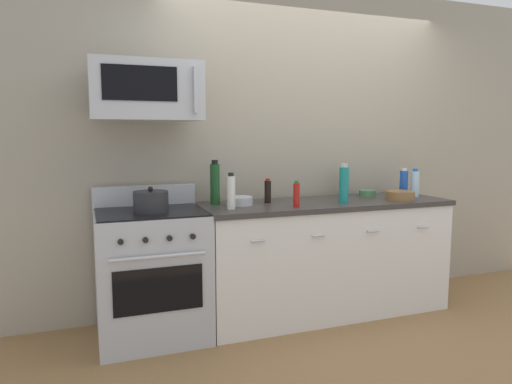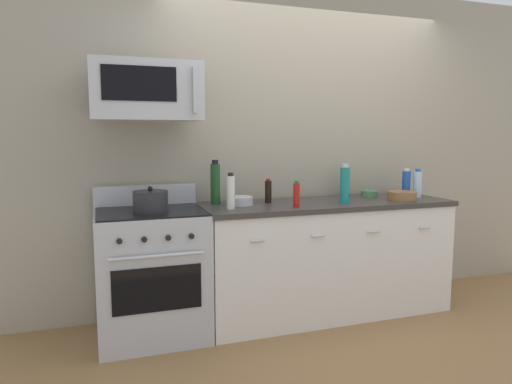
{
  "view_description": "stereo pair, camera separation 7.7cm",
  "coord_description": "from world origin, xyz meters",
  "px_view_note": "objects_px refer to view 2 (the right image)",
  "views": [
    {
      "loc": [
        -1.8,
        -3.28,
        1.45
      ],
      "look_at": [
        -0.62,
        -0.05,
        1.03
      ],
      "focal_mm": 32.66,
      "sensor_mm": 36.0,
      "label": 1
    },
    {
      "loc": [
        -1.73,
        -3.3,
        1.45
      ],
      "look_at": [
        -0.62,
        -0.05,
        1.03
      ],
      "focal_mm": 32.66,
      "sensor_mm": 36.0,
      "label": 2
    }
  ],
  "objects_px": {
    "bottle_soda_blue": "(406,183)",
    "bottle_vinegar_white": "(231,192)",
    "bottle_olive_oil": "(345,182)",
    "bowl_green_glaze": "(369,193)",
    "bottle_soy_sauce_dark": "(268,191)",
    "bottle_hot_sauce_red": "(296,195)",
    "bowl_steel_prep": "(240,200)",
    "bowl_wooden_salad": "(402,196)",
    "microwave": "(146,91)",
    "stockpot": "(151,201)",
    "range_oven": "(152,273)",
    "bottle_sparkling_teal": "(345,185)",
    "bottle_water_clear": "(417,184)",
    "bottle_wine_green": "(215,183)"
  },
  "relations": [
    {
      "from": "bottle_soda_blue",
      "to": "bowl_steel_prep",
      "type": "bearing_deg",
      "value": 178.87
    },
    {
      "from": "range_oven",
      "to": "bowl_wooden_salad",
      "type": "height_order",
      "value": "range_oven"
    },
    {
      "from": "microwave",
      "to": "stockpot",
      "type": "bearing_deg",
      "value": -90.13
    },
    {
      "from": "microwave",
      "to": "bottle_vinegar_white",
      "type": "xyz_separation_m",
      "value": [
        0.56,
        -0.16,
        -0.71
      ]
    },
    {
      "from": "bowl_wooden_salad",
      "to": "bottle_hot_sauce_red",
      "type": "bearing_deg",
      "value": -177.06
    },
    {
      "from": "bottle_sparkling_teal",
      "to": "bottle_water_clear",
      "type": "height_order",
      "value": "bottle_sparkling_teal"
    },
    {
      "from": "bottle_soda_blue",
      "to": "bottle_olive_oil",
      "type": "distance_m",
      "value": 0.52
    },
    {
      "from": "bottle_sparkling_teal",
      "to": "bottle_vinegar_white",
      "type": "relative_size",
      "value": 1.17
    },
    {
      "from": "range_oven",
      "to": "bottle_soda_blue",
      "type": "relative_size",
      "value": 4.36
    },
    {
      "from": "bottle_hot_sauce_red",
      "to": "bottle_vinegar_white",
      "type": "bearing_deg",
      "value": 170.61
    },
    {
      "from": "bowl_green_glaze",
      "to": "stockpot",
      "type": "bearing_deg",
      "value": -173.87
    },
    {
      "from": "bowl_green_glaze",
      "to": "stockpot",
      "type": "height_order",
      "value": "stockpot"
    },
    {
      "from": "bowl_wooden_salad",
      "to": "stockpot",
      "type": "relative_size",
      "value": 0.96
    },
    {
      "from": "bottle_soda_blue",
      "to": "bottle_vinegar_white",
      "type": "distance_m",
      "value": 1.61
    },
    {
      "from": "bowl_steel_prep",
      "to": "stockpot",
      "type": "relative_size",
      "value": 0.85
    },
    {
      "from": "bottle_soy_sauce_dark",
      "to": "bottle_vinegar_white",
      "type": "height_order",
      "value": "bottle_vinegar_white"
    },
    {
      "from": "bottle_sparkling_teal",
      "to": "bottle_water_clear",
      "type": "relative_size",
      "value": 1.27
    },
    {
      "from": "bowl_steel_prep",
      "to": "bowl_wooden_salad",
      "type": "bearing_deg",
      "value": -8.65
    },
    {
      "from": "bowl_wooden_salad",
      "to": "bottle_olive_oil",
      "type": "bearing_deg",
      "value": 131.86
    },
    {
      "from": "bottle_hot_sauce_red",
      "to": "bowl_green_glaze",
      "type": "relative_size",
      "value": 1.35
    },
    {
      "from": "bowl_steel_prep",
      "to": "range_oven",
      "type": "bearing_deg",
      "value": -175.19
    },
    {
      "from": "range_oven",
      "to": "bottle_olive_oil",
      "type": "distance_m",
      "value": 1.78
    },
    {
      "from": "bottle_sparkling_teal",
      "to": "range_oven",
      "type": "bearing_deg",
      "value": 174.98
    },
    {
      "from": "bowl_steel_prep",
      "to": "bowl_wooden_salad",
      "type": "xyz_separation_m",
      "value": [
        1.32,
        -0.2,
        0.01
      ]
    },
    {
      "from": "bottle_soda_blue",
      "to": "bowl_wooden_salad",
      "type": "height_order",
      "value": "bottle_soda_blue"
    },
    {
      "from": "bottle_sparkling_teal",
      "to": "stockpot",
      "type": "bearing_deg",
      "value": 177.04
    },
    {
      "from": "bottle_sparkling_teal",
      "to": "bowl_green_glaze",
      "type": "xyz_separation_m",
      "value": [
        0.4,
        0.28,
        -0.12
      ]
    },
    {
      "from": "microwave",
      "to": "bottle_soy_sauce_dark",
      "type": "height_order",
      "value": "microwave"
    },
    {
      "from": "bottle_wine_green",
      "to": "stockpot",
      "type": "relative_size",
      "value": 1.42
    },
    {
      "from": "bottle_sparkling_teal",
      "to": "bottle_hot_sauce_red",
      "type": "xyz_separation_m",
      "value": [
        -0.44,
        -0.06,
        -0.05
      ]
    },
    {
      "from": "bottle_hot_sauce_red",
      "to": "bowl_wooden_salad",
      "type": "height_order",
      "value": "bottle_hot_sauce_red"
    },
    {
      "from": "bottle_olive_oil",
      "to": "bowl_steel_prep",
      "type": "xyz_separation_m",
      "value": [
        -1.0,
        -0.16,
        -0.09
      ]
    },
    {
      "from": "bottle_sparkling_teal",
      "to": "bottle_vinegar_white",
      "type": "height_order",
      "value": "bottle_sparkling_teal"
    },
    {
      "from": "range_oven",
      "to": "stockpot",
      "type": "bearing_deg",
      "value": -90.0
    },
    {
      "from": "bottle_olive_oil",
      "to": "bottle_wine_green",
      "type": "distance_m",
      "value": 1.17
    },
    {
      "from": "bottle_sparkling_teal",
      "to": "bottle_olive_oil",
      "type": "distance_m",
      "value": 0.4
    },
    {
      "from": "bottle_sparkling_teal",
      "to": "bottle_wine_green",
      "type": "xyz_separation_m",
      "value": [
        -0.96,
        0.28,
        0.02
      ]
    },
    {
      "from": "bottle_olive_oil",
      "to": "bowl_green_glaze",
      "type": "relative_size",
      "value": 1.8
    },
    {
      "from": "bottle_soda_blue",
      "to": "bottle_sparkling_teal",
      "type": "bearing_deg",
      "value": -167.07
    },
    {
      "from": "bottle_hot_sauce_red",
      "to": "bottle_soy_sauce_dark",
      "type": "bearing_deg",
      "value": 113.53
    },
    {
      "from": "microwave",
      "to": "bottle_hot_sauce_red",
      "type": "distance_m",
      "value": 1.3
    },
    {
      "from": "range_oven",
      "to": "bottle_soda_blue",
      "type": "height_order",
      "value": "bottle_soda_blue"
    },
    {
      "from": "bottle_hot_sauce_red",
      "to": "bowl_steel_prep",
      "type": "xyz_separation_m",
      "value": [
        -0.36,
        0.25,
        -0.06
      ]
    },
    {
      "from": "bottle_olive_oil",
      "to": "bowl_wooden_salad",
      "type": "distance_m",
      "value": 0.49
    },
    {
      "from": "bottle_soda_blue",
      "to": "bottle_vinegar_white",
      "type": "relative_size",
      "value": 0.93
    },
    {
      "from": "range_oven",
      "to": "bottle_olive_oil",
      "type": "xyz_separation_m",
      "value": [
        1.67,
        0.22,
        0.57
      ]
    },
    {
      "from": "bottle_soy_sauce_dark",
      "to": "stockpot",
      "type": "relative_size",
      "value": 0.8
    },
    {
      "from": "bottle_soy_sauce_dark",
      "to": "bottle_water_clear",
      "type": "height_order",
      "value": "bottle_water_clear"
    },
    {
      "from": "bottle_soda_blue",
      "to": "bottle_vinegar_white",
      "type": "xyz_separation_m",
      "value": [
        -1.6,
        -0.14,
        0.01
      ]
    },
    {
      "from": "microwave",
      "to": "bottle_wine_green",
      "type": "xyz_separation_m",
      "value": [
        0.51,
        0.1,
        -0.67
      ]
    }
  ]
}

